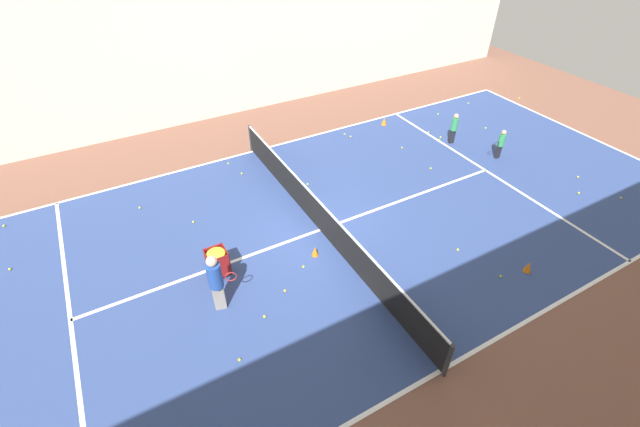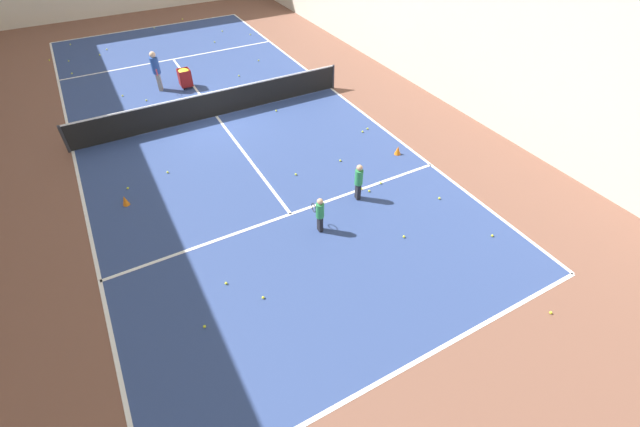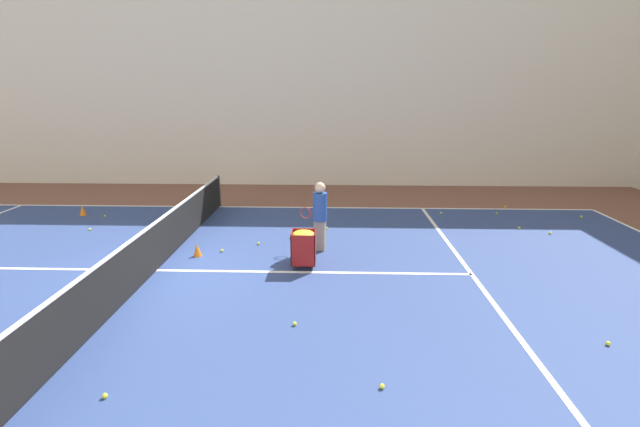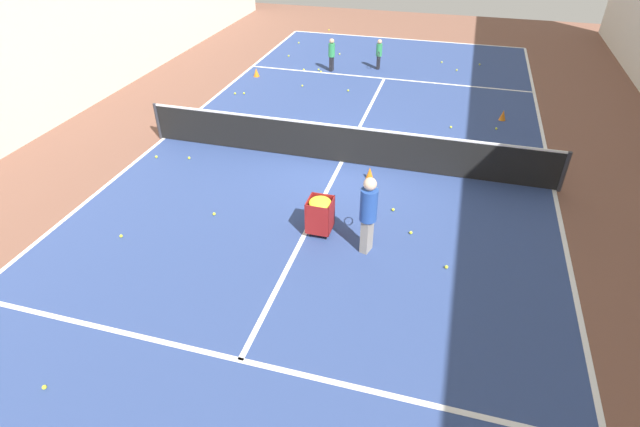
{
  "view_description": "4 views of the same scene",
  "coord_description": "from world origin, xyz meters",
  "px_view_note": "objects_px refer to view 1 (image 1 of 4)",
  "views": [
    {
      "loc": [
        -8.5,
        4.72,
        8.33
      ],
      "look_at": [
        0.0,
        0.0,
        0.63
      ],
      "focal_mm": 24.0,
      "sensor_mm": 36.0,
      "label": 1
    },
    {
      "loc": [
        -3.83,
        -15.59,
        8.33
      ],
      "look_at": [
        0.43,
        -7.85,
        0.63
      ],
      "focal_mm": 24.0,
      "sensor_mm": 36.0,
      "label": 2
    },
    {
      "loc": [
        8.5,
        3.84,
        3.78
      ],
      "look_at": [
        -1.36,
        3.53,
        0.94
      ],
      "focal_mm": 24.0,
      "sensor_mm": 36.0,
      "label": 3
    },
    {
      "loc": [
        -2.62,
        11.49,
        6.37
      ],
      "look_at": [
        -0.3,
        3.21,
        0.5
      ],
      "focal_mm": 28.0,
      "sensor_mm": 36.0,
      "label": 4
    }
  ],
  "objects_px": {
    "coach_at_net": "(216,280)",
    "training_cone_1": "(315,251)",
    "player_near_baseline": "(501,142)",
    "training_cone_0": "(528,267)",
    "child_midcourt": "(454,126)",
    "tennis_net": "(320,216)",
    "ball_cart": "(217,259)"
  },
  "relations": [
    {
      "from": "child_midcourt",
      "to": "training_cone_0",
      "type": "xyz_separation_m",
      "value": [
        -6.32,
        3.12,
        -0.54
      ]
    },
    {
      "from": "tennis_net",
      "to": "ball_cart",
      "type": "bearing_deg",
      "value": 95.3
    },
    {
      "from": "player_near_baseline",
      "to": "tennis_net",
      "type": "bearing_deg",
      "value": 6.19
    },
    {
      "from": "child_midcourt",
      "to": "training_cone_0",
      "type": "relative_size",
      "value": 3.84
    },
    {
      "from": "player_near_baseline",
      "to": "ball_cart",
      "type": "distance_m",
      "value": 11.06
    },
    {
      "from": "tennis_net",
      "to": "training_cone_1",
      "type": "distance_m",
      "value": 1.15
    },
    {
      "from": "tennis_net",
      "to": "player_near_baseline",
      "type": "height_order",
      "value": "player_near_baseline"
    },
    {
      "from": "player_near_baseline",
      "to": "coach_at_net",
      "type": "relative_size",
      "value": 0.67
    },
    {
      "from": "child_midcourt",
      "to": "player_near_baseline",
      "type": "bearing_deg",
      "value": 120.95
    },
    {
      "from": "tennis_net",
      "to": "player_near_baseline",
      "type": "distance_m",
      "value": 7.85
    },
    {
      "from": "coach_at_net",
      "to": "training_cone_0",
      "type": "distance_m",
      "value": 8.1
    },
    {
      "from": "ball_cart",
      "to": "training_cone_1",
      "type": "relative_size",
      "value": 2.78
    },
    {
      "from": "coach_at_net",
      "to": "training_cone_1",
      "type": "height_order",
      "value": "coach_at_net"
    },
    {
      "from": "training_cone_1",
      "to": "child_midcourt",
      "type": "bearing_deg",
      "value": -68.81
    },
    {
      "from": "player_near_baseline",
      "to": "ball_cart",
      "type": "xyz_separation_m",
      "value": [
        -0.73,
        11.04,
        -0.07
      ]
    },
    {
      "from": "coach_at_net",
      "to": "training_cone_1",
      "type": "xyz_separation_m",
      "value": [
        0.49,
        -2.89,
        -0.82
      ]
    },
    {
      "from": "coach_at_net",
      "to": "ball_cart",
      "type": "bearing_deg",
      "value": 88.71
    },
    {
      "from": "coach_at_net",
      "to": "training_cone_0",
      "type": "height_order",
      "value": "coach_at_net"
    },
    {
      "from": "player_near_baseline",
      "to": "child_midcourt",
      "type": "xyz_separation_m",
      "value": [
        1.71,
        0.69,
        0.05
      ]
    },
    {
      "from": "tennis_net",
      "to": "training_cone_0",
      "type": "xyz_separation_m",
      "value": [
        -4.18,
        -4.02,
        -0.38
      ]
    },
    {
      "from": "player_near_baseline",
      "to": "training_cone_1",
      "type": "height_order",
      "value": "player_near_baseline"
    },
    {
      "from": "training_cone_0",
      "to": "tennis_net",
      "type": "bearing_deg",
      "value": 43.9
    },
    {
      "from": "tennis_net",
      "to": "training_cone_0",
      "type": "relative_size",
      "value": 34.03
    },
    {
      "from": "coach_at_net",
      "to": "child_midcourt",
      "type": "xyz_separation_m",
      "value": [
        3.51,
        -10.67,
        -0.27
      ]
    },
    {
      "from": "tennis_net",
      "to": "training_cone_1",
      "type": "xyz_separation_m",
      "value": [
        -0.88,
        0.64,
        -0.39
      ]
    },
    {
      "from": "coach_at_net",
      "to": "child_midcourt",
      "type": "height_order",
      "value": "coach_at_net"
    },
    {
      "from": "player_near_baseline",
      "to": "training_cone_1",
      "type": "xyz_separation_m",
      "value": [
        -1.3,
        8.48,
        -0.5
      ]
    },
    {
      "from": "coach_at_net",
      "to": "training_cone_1",
      "type": "relative_size",
      "value": 5.59
    },
    {
      "from": "player_near_baseline",
      "to": "training_cone_0",
      "type": "height_order",
      "value": "player_near_baseline"
    },
    {
      "from": "ball_cart",
      "to": "training_cone_1",
      "type": "bearing_deg",
      "value": -102.71
    },
    {
      "from": "tennis_net",
      "to": "coach_at_net",
      "type": "bearing_deg",
      "value": 111.12
    },
    {
      "from": "tennis_net",
      "to": "child_midcourt",
      "type": "height_order",
      "value": "child_midcourt"
    }
  ]
}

